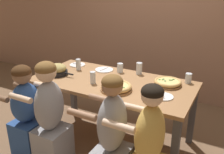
% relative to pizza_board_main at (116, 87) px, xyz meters
% --- Properties ---
extents(ground_plane, '(18.00, 18.00, 0.00)m').
position_rel_pizza_board_main_xyz_m(ground_plane, '(-0.16, 0.21, -0.83)').
color(ground_plane, brown).
rests_on(ground_plane, ground).
extents(restaurant_back_panel, '(10.00, 0.06, 3.20)m').
position_rel_pizza_board_main_xyz_m(restaurant_back_panel, '(-0.16, 1.81, 0.77)').
color(restaurant_back_panel, '#9E7056').
rests_on(restaurant_back_panel, ground).
extents(dining_table, '(1.89, 0.91, 0.80)m').
position_rel_pizza_board_main_xyz_m(dining_table, '(-0.16, 0.21, -0.13)').
color(dining_table, '#996B42').
rests_on(dining_table, ground).
extents(pizza_board_main, '(0.34, 0.34, 0.07)m').
position_rel_pizza_board_main_xyz_m(pizza_board_main, '(0.00, 0.00, 0.00)').
color(pizza_board_main, '#996B42').
rests_on(pizza_board_main, dining_table).
extents(pizza_board_second, '(0.31, 0.31, 0.06)m').
position_rel_pizza_board_main_xyz_m(pizza_board_second, '(0.44, 0.40, -0.00)').
color(pizza_board_second, '#996B42').
rests_on(pizza_board_second, dining_table).
extents(skillet_bowl, '(0.36, 0.25, 0.14)m').
position_rel_pizza_board_main_xyz_m(skillet_bowl, '(-0.86, 0.07, 0.03)').
color(skillet_bowl, black).
rests_on(skillet_bowl, dining_table).
extents(empty_plate_a, '(0.23, 0.23, 0.02)m').
position_rel_pizza_board_main_xyz_m(empty_plate_a, '(-0.43, 0.49, -0.03)').
color(empty_plate_a, white).
rests_on(empty_plate_a, dining_table).
extents(empty_plate_b, '(0.20, 0.20, 0.02)m').
position_rel_pizza_board_main_xyz_m(empty_plate_b, '(0.50, 0.07, -0.03)').
color(empty_plate_b, white).
rests_on(empty_plate_b, dining_table).
extents(empty_plate_c, '(0.21, 0.21, 0.02)m').
position_rel_pizza_board_main_xyz_m(empty_plate_c, '(-0.86, 0.49, -0.03)').
color(empty_plate_c, white).
rests_on(empty_plate_c, dining_table).
extents(drinking_glass_a, '(0.07, 0.07, 0.15)m').
position_rel_pizza_board_main_xyz_m(drinking_glass_a, '(0.02, 0.57, 0.03)').
color(drinking_glass_a, silver).
rests_on(drinking_glass_a, dining_table).
extents(drinking_glass_b, '(0.06, 0.06, 0.14)m').
position_rel_pizza_board_main_xyz_m(drinking_glass_b, '(-0.32, 0.04, 0.03)').
color(drinking_glass_b, silver).
rests_on(drinking_glass_b, dining_table).
extents(drinking_glass_c, '(0.08, 0.08, 0.12)m').
position_rel_pizza_board_main_xyz_m(drinking_glass_c, '(0.37, -0.05, 0.02)').
color(drinking_glass_c, silver).
rests_on(drinking_glass_c, dining_table).
extents(drinking_glass_d, '(0.07, 0.07, 0.12)m').
position_rel_pizza_board_main_xyz_m(drinking_glass_d, '(-0.22, 0.52, 0.02)').
color(drinking_glass_d, silver).
rests_on(drinking_glass_d, dining_table).
extents(drinking_glass_e, '(0.07, 0.07, 0.11)m').
position_rel_pizza_board_main_xyz_m(drinking_glass_e, '(0.63, 0.57, 0.02)').
color(drinking_glass_e, silver).
rests_on(drinking_glass_e, dining_table).
extents(drinking_glass_f, '(0.06, 0.06, 0.14)m').
position_rel_pizza_board_main_xyz_m(drinking_glass_f, '(-0.74, 0.35, 0.03)').
color(drinking_glass_f, silver).
rests_on(drinking_glass_f, dining_table).
extents(diner_near_left, '(0.51, 0.40, 1.08)m').
position_rel_pizza_board_main_xyz_m(diner_near_left, '(-0.88, -0.47, -0.33)').
color(diner_near_left, '#2D5193').
rests_on(diner_near_left, ground).
extents(diner_near_midright, '(0.51, 0.40, 1.17)m').
position_rel_pizza_board_main_xyz_m(diner_near_midright, '(0.20, -0.47, -0.30)').
color(diner_near_midright, '#99999E').
rests_on(diner_near_midright, ground).
extents(diner_near_right, '(0.51, 0.40, 1.15)m').
position_rel_pizza_board_main_xyz_m(diner_near_right, '(0.55, -0.47, -0.31)').
color(diner_near_right, gold).
rests_on(diner_near_right, ground).
extents(diner_near_midleft, '(0.51, 0.40, 1.17)m').
position_rel_pizza_board_main_xyz_m(diner_near_midleft, '(-0.53, -0.47, -0.29)').
color(diner_near_midleft, '#99999E').
rests_on(diner_near_midleft, ground).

